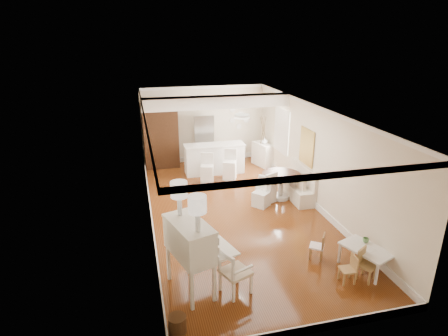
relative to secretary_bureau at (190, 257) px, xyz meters
name	(u,v)px	position (x,y,z in m)	size (l,w,h in m)	color
room	(234,139)	(1.71, 3.26, 1.26)	(9.00, 9.04, 2.82)	brown
secretary_bureau	(190,257)	(0.00, 0.00, 0.00)	(1.12, 1.14, 1.43)	white
gustavian_armchair	(236,271)	(0.80, -0.26, -0.26)	(0.53, 0.53, 0.92)	white
wicker_basket	(177,324)	(-0.38, -1.00, -0.57)	(0.30, 0.30, 0.30)	#4E3018
kids_table	(365,259)	(3.57, -0.19, -0.47)	(0.59, 0.98, 0.49)	white
kids_chair_a	(348,269)	(2.99, -0.49, -0.43)	(0.28, 0.28, 0.58)	#AF864F
kids_chair_b	(317,246)	(2.79, 0.41, -0.42)	(0.29, 0.29, 0.60)	olive
kids_chair_c	(367,265)	(3.40, -0.51, -0.39)	(0.32, 0.32, 0.66)	tan
banquette	(297,182)	(3.66, 3.43, -0.23)	(0.52, 1.60, 0.98)	silver
dining_table	(281,186)	(3.20, 3.50, -0.33)	(1.12, 1.12, 0.77)	#432215
slip_chair_near	(262,192)	(2.49, 3.14, -0.30)	(0.40, 0.42, 0.84)	white
slip_chair_far	(266,187)	(2.71, 3.41, -0.26)	(0.43, 0.45, 0.92)	white
breakfast_counter	(214,159)	(1.77, 6.03, -0.20)	(2.05, 0.65, 1.03)	white
bar_stool_left	(207,169)	(1.34, 5.14, -0.22)	(0.39, 0.39, 0.98)	white
bar_stool_right	(230,165)	(2.13, 5.32, -0.21)	(0.40, 0.40, 1.01)	white
pantry_cabinet	(161,136)	(0.07, 7.11, 0.43)	(1.20, 0.60, 2.30)	#381E11
fridge	(214,139)	(1.97, 7.08, 0.18)	(0.75, 0.65, 1.80)	silver
sideboard	(263,154)	(3.64, 6.39, -0.30)	(0.39, 0.87, 0.83)	white
pencil_cup	(366,240)	(3.68, 0.02, -0.17)	(0.13, 0.13, 0.10)	#619557
branch_vase	(265,141)	(3.69, 6.35, 0.22)	(0.21, 0.21, 0.22)	white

